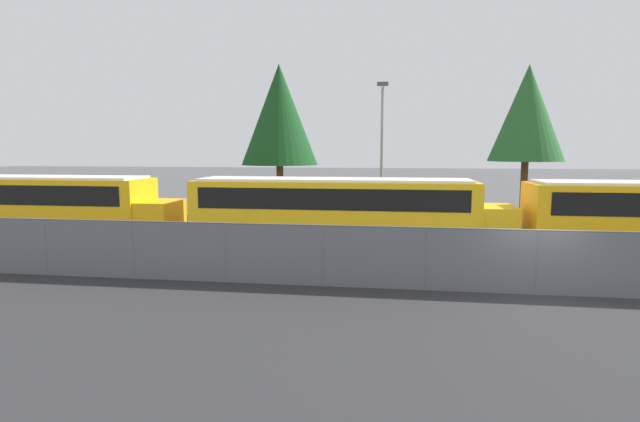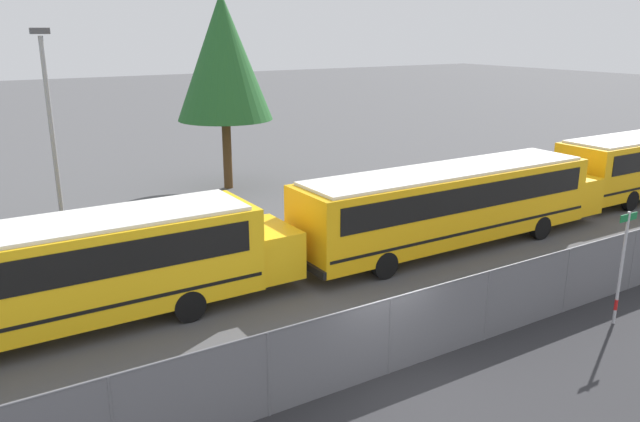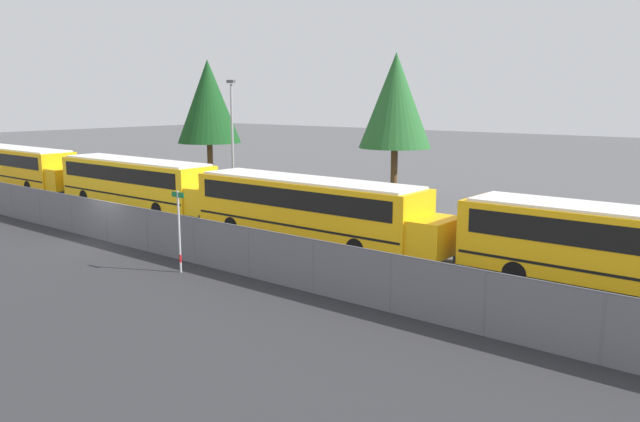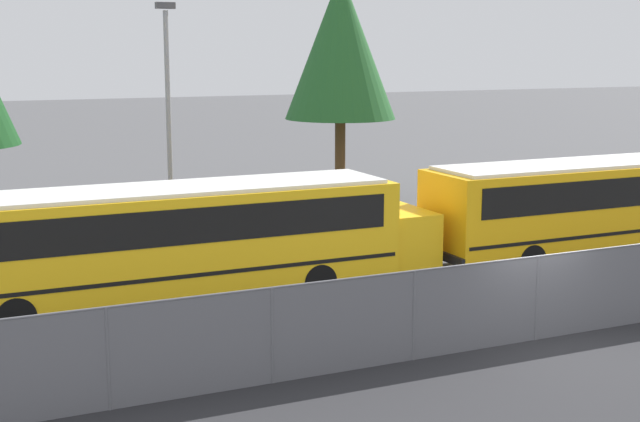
% 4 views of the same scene
% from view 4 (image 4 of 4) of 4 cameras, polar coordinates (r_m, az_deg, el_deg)
% --- Properties ---
extents(ground_plane, '(200.00, 200.00, 0.00)m').
position_cam_4_polar(ground_plane, '(20.44, 13.55, -8.03)').
color(ground_plane, '#4C4C4F').
extents(fence, '(68.47, 0.07, 1.92)m').
position_cam_4_polar(fence, '(20.15, 13.68, -5.39)').
color(fence, '#9EA0A5').
rests_on(fence, ground_plane).
extents(school_bus_1, '(13.56, 2.63, 2.97)m').
position_cam_4_polar(school_bus_1, '(22.63, -9.25, -1.47)').
color(school_bus_1, yellow).
rests_on(school_bus_1, ground_plane).
extents(school_bus_2, '(13.56, 2.63, 2.97)m').
position_cam_4_polar(school_bus_2, '(29.11, 18.28, 0.77)').
color(school_bus_2, '#EDA80F').
rests_on(school_bus_2, ground_plane).
extents(light_pole, '(0.60, 0.24, 7.75)m').
position_cam_4_polar(light_pole, '(28.73, -9.67, 6.06)').
color(light_pole, gray).
rests_on(light_pole, ground_plane).
extents(tree_1, '(4.61, 4.61, 9.44)m').
position_cam_4_polar(tree_1, '(37.23, 1.32, 10.49)').
color(tree_1, '#51381E').
rests_on(tree_1, ground_plane).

